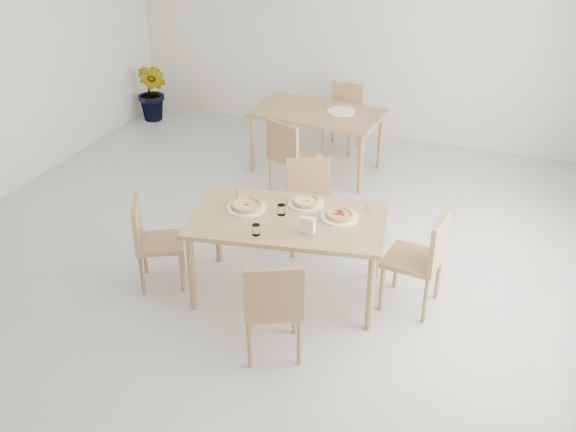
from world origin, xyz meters
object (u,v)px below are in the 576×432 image
(chair_east, at_px, (423,255))
(napkin_holder, at_px, (308,226))
(plate_mushroom, at_px, (306,204))
(tumbler_b, at_px, (256,230))
(chair_north, at_px, (309,197))
(potted_plant, at_px, (153,92))
(pizza_mushroom, at_px, (306,201))
(pizza_margherita, at_px, (247,205))
(plate_pepperoni, at_px, (340,217))
(pizza_pepperoni, at_px, (340,215))
(chair_back_n, at_px, (344,112))
(chair_south, at_px, (273,303))
(chair_west, at_px, (151,238))
(tumbler_a, at_px, (281,210))
(main_table, at_px, (288,226))
(second_table, at_px, (317,118))
(plate_empty, at_px, (341,111))
(plate_margherita, at_px, (247,208))
(chair_back_s, at_px, (289,153))

(chair_east, xyz_separation_m, napkin_holder, (-0.87, -0.39, 0.30))
(plate_mushroom, xyz_separation_m, tumbler_b, (-0.20, -0.62, 0.04))
(chair_north, relative_size, potted_plant, 1.02)
(pizza_mushroom, distance_m, napkin_holder, 0.49)
(pizza_margherita, height_order, tumbler_b, tumbler_b)
(plate_pepperoni, distance_m, pizza_margherita, 0.79)
(pizza_pepperoni, bearing_deg, chair_back_n, 105.92)
(chair_south, xyz_separation_m, tumbler_b, (-0.34, 0.48, 0.29))
(plate_mushroom, relative_size, tumbler_b, 3.47)
(pizza_pepperoni, distance_m, chair_back_n, 3.29)
(chair_west, relative_size, tumbler_a, 8.96)
(chair_west, height_order, plate_pepperoni, chair_west)
(chair_east, height_order, pizza_pepperoni, chair_east)
(plate_pepperoni, xyz_separation_m, potted_plant, (-3.67, 3.12, -0.34))
(chair_north, bearing_deg, chair_south, -105.15)
(main_table, xyz_separation_m, second_table, (-0.59, 2.50, -0.01))
(pizza_margherita, distance_m, plate_empty, 2.55)
(pizza_margherita, bearing_deg, plate_margherita, -45.00)
(pizza_mushroom, distance_m, chair_back_s, 1.68)
(chair_south, distance_m, potted_plant, 5.37)
(tumbler_a, xyz_separation_m, potted_plant, (-3.20, 3.24, -0.38))
(potted_plant, bearing_deg, second_table, -15.98)
(plate_mushroom, bearing_deg, chair_back_n, 100.48)
(chair_back_s, bearing_deg, plate_empty, -90.89)
(plate_empty, bearing_deg, chair_west, -106.48)
(tumbler_a, distance_m, chair_back_n, 3.31)
(potted_plant, bearing_deg, chair_east, -34.99)
(napkin_holder, bearing_deg, pizza_pepperoni, 67.45)
(potted_plant, bearing_deg, plate_mushroom, -41.95)
(napkin_holder, xyz_separation_m, chair_back_s, (-0.89, 1.95, -0.30))
(chair_south, xyz_separation_m, plate_margherita, (-0.58, 0.86, 0.25))
(plate_mushroom, xyz_separation_m, tumbler_a, (-0.13, -0.24, 0.04))
(napkin_holder, bearing_deg, plate_mushroom, 115.09)
(pizza_pepperoni, bearing_deg, chair_north, 125.23)
(plate_mushroom, height_order, tumbler_b, tumbler_b)
(napkin_holder, relative_size, chair_back_n, 0.17)
(plate_pepperoni, xyz_separation_m, tumbler_a, (-0.47, -0.11, 0.04))
(main_table, height_order, chair_north, chair_north)
(plate_mushroom, relative_size, plate_empty, 0.95)
(potted_plant, bearing_deg, napkin_holder, -44.54)
(plate_margherita, distance_m, pizza_pepperoni, 0.79)
(tumbler_b, height_order, second_table, tumbler_b)
(tumbler_a, bearing_deg, plate_pepperoni, 13.61)
(chair_north, relative_size, chair_back_n, 1.04)
(potted_plant, bearing_deg, main_table, -44.96)
(chair_north, xyz_separation_m, pizza_mushroom, (0.18, -0.60, 0.29))
(chair_west, relative_size, tumbler_b, 9.05)
(chair_west, bearing_deg, main_table, -104.67)
(plate_pepperoni, bearing_deg, plate_mushroom, 159.60)
(main_table, xyz_separation_m, chair_back_n, (-0.50, 3.29, -0.20))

